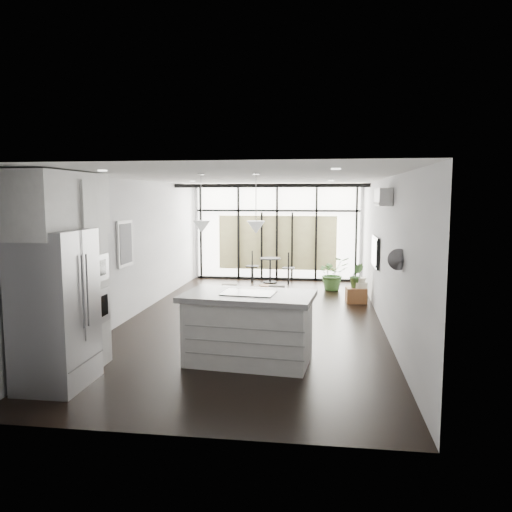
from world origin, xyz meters
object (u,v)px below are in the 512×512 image
(console_bench, at_px, (260,314))
(milk_can, at_px, (361,290))
(pouf, at_px, (265,295))
(sofa, at_px, (250,297))
(tv, at_px, (375,252))
(fridge, at_px, (55,309))
(island, at_px, (249,328))

(console_bench, relative_size, milk_can, 2.10)
(console_bench, xyz_separation_m, milk_can, (2.07, 2.32, 0.10))
(console_bench, distance_m, pouf, 1.95)
(sofa, distance_m, tv, 2.82)
(console_bench, bearing_deg, tv, 21.79)
(sofa, xyz_separation_m, milk_can, (2.38, 1.51, -0.06))
(milk_can, bearing_deg, sofa, -147.64)
(fridge, bearing_deg, island, 28.28)
(island, xyz_separation_m, fridge, (-2.33, -1.25, 0.50))
(island, bearing_deg, sofa, 103.63)
(island, relative_size, sofa, 1.03)
(sofa, height_order, console_bench, sofa)
(sofa, distance_m, pouf, 1.16)
(island, relative_size, pouf, 3.74)
(pouf, bearing_deg, console_bench, -86.18)
(sofa, height_order, tv, tv)
(milk_can, bearing_deg, island, -113.51)
(island, distance_m, pouf, 4.17)
(sofa, relative_size, tv, 1.67)
(island, distance_m, sofa, 3.05)
(tv, bearing_deg, fridge, -132.90)
(sofa, height_order, pouf, sofa)
(console_bench, bearing_deg, fridge, -132.36)
(sofa, bearing_deg, island, 96.89)
(milk_can, bearing_deg, tv, -77.23)
(island, xyz_separation_m, console_bench, (-0.11, 2.20, -0.32))
(milk_can, xyz_separation_m, tv, (0.21, -0.93, 1.00))
(island, relative_size, console_bench, 1.53)
(milk_can, relative_size, tv, 0.54)
(island, height_order, sofa, island)
(tv, bearing_deg, sofa, -167.31)
(fridge, distance_m, milk_can, 7.24)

